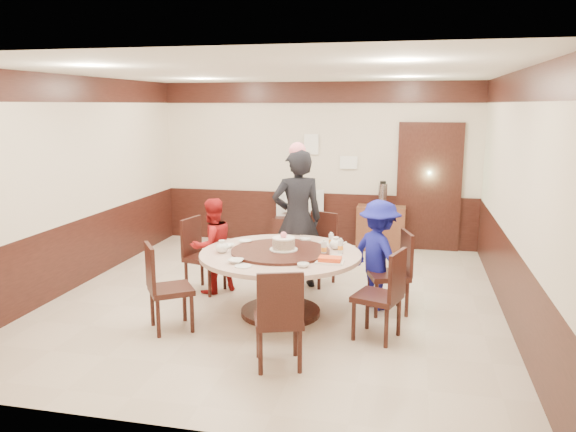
% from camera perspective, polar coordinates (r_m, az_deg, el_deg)
% --- Properties ---
extents(room, '(6.00, 6.04, 2.84)m').
position_cam_1_polar(room, '(6.94, -1.11, 0.10)').
color(room, beige).
rests_on(room, ground).
extents(banquet_table, '(1.86, 1.86, 0.78)m').
position_cam_1_polar(banquet_table, '(6.53, -0.77, -5.55)').
color(banquet_table, black).
rests_on(banquet_table, ground).
extents(chair_0, '(0.56, 0.55, 0.97)m').
position_cam_1_polar(chair_0, '(6.78, 10.31, -7.12)').
color(chair_0, black).
rests_on(chair_0, ground).
extents(chair_1, '(0.58, 0.58, 0.97)m').
position_cam_1_polar(chair_1, '(7.73, 2.90, -4.65)').
color(chair_1, black).
rests_on(chair_1, ground).
extents(chair_2, '(0.54, 0.53, 0.97)m').
position_cam_1_polar(chair_2, '(7.49, -8.53, -5.30)').
color(chair_2, black).
rests_on(chair_2, ground).
extents(chair_3, '(0.62, 0.61, 0.97)m').
position_cam_1_polar(chair_3, '(6.31, -11.96, -8.62)').
color(chair_3, black).
rests_on(chair_3, ground).
extents(chair_4, '(0.56, 0.56, 0.97)m').
position_cam_1_polar(chair_4, '(5.35, -0.95, -12.05)').
color(chair_4, black).
rests_on(chair_4, ground).
extents(chair_5, '(0.56, 0.56, 0.97)m').
position_cam_1_polar(chair_5, '(6.02, 9.21, -9.49)').
color(chair_5, black).
rests_on(chair_5, ground).
extents(person_standing, '(0.80, 0.68, 1.85)m').
position_cam_1_polar(person_standing, '(7.46, 0.95, -0.31)').
color(person_standing, black).
rests_on(person_standing, ground).
extents(person_red, '(0.75, 0.77, 1.24)m').
position_cam_1_polar(person_red, '(7.36, -7.70, -3.01)').
color(person_red, '#A11516').
rests_on(person_red, ground).
extents(person_blue, '(0.95, 0.95, 1.32)m').
position_cam_1_polar(person_blue, '(6.80, 9.25, -3.91)').
color(person_blue, navy).
rests_on(person_blue, ground).
extents(birthday_cake, '(0.32, 0.32, 0.21)m').
position_cam_1_polar(birthday_cake, '(6.45, -0.45, -2.81)').
color(birthday_cake, white).
rests_on(birthday_cake, banquet_table).
extents(teapot_left, '(0.17, 0.15, 0.13)m').
position_cam_1_polar(teapot_left, '(6.49, -6.73, -3.20)').
color(teapot_left, white).
rests_on(teapot_left, banquet_table).
extents(teapot_right, '(0.17, 0.15, 0.13)m').
position_cam_1_polar(teapot_right, '(6.62, 4.89, -2.87)').
color(teapot_right, white).
rests_on(teapot_right, banquet_table).
extents(bowl_0, '(0.17, 0.17, 0.04)m').
position_cam_1_polar(bowl_0, '(6.90, -4.35, -2.62)').
color(bowl_0, white).
rests_on(bowl_0, banquet_table).
extents(bowl_1, '(0.13, 0.13, 0.04)m').
position_cam_1_polar(bowl_1, '(5.89, 1.56, -5.02)').
color(bowl_1, white).
rests_on(bowl_1, banquet_table).
extents(bowl_2, '(0.17, 0.17, 0.04)m').
position_cam_1_polar(bowl_2, '(6.07, -5.35, -4.58)').
color(bowl_2, white).
rests_on(bowl_2, banquet_table).
extents(bowl_3, '(0.13, 0.13, 0.04)m').
position_cam_1_polar(bowl_3, '(6.23, 4.90, -4.17)').
color(bowl_3, white).
rests_on(bowl_3, banquet_table).
extents(bowl_4, '(0.16, 0.16, 0.04)m').
position_cam_1_polar(bowl_4, '(6.73, -6.16, -3.03)').
color(bowl_4, white).
rests_on(bowl_4, banquet_table).
extents(bowl_5, '(0.15, 0.15, 0.05)m').
position_cam_1_polar(bowl_5, '(6.96, 1.78, -2.45)').
color(bowl_5, white).
rests_on(bowl_5, banquet_table).
extents(saucer_near, '(0.18, 0.18, 0.01)m').
position_cam_1_polar(saucer_near, '(5.93, -4.59, -5.10)').
color(saucer_near, white).
rests_on(saucer_near, banquet_table).
extents(saucer_far, '(0.18, 0.18, 0.01)m').
position_cam_1_polar(saucer_far, '(6.86, 3.86, -2.82)').
color(saucer_far, white).
rests_on(saucer_far, banquet_table).
extents(shrimp_platter, '(0.30, 0.20, 0.06)m').
position_cam_1_polar(shrimp_platter, '(6.07, 4.29, -4.50)').
color(shrimp_platter, white).
rests_on(shrimp_platter, banquet_table).
extents(bottle_0, '(0.06, 0.06, 0.16)m').
position_cam_1_polar(bottle_0, '(6.34, 3.67, -3.31)').
color(bottle_0, silver).
rests_on(bottle_0, banquet_table).
extents(bottle_1, '(0.06, 0.06, 0.16)m').
position_cam_1_polar(bottle_1, '(6.43, 5.36, -3.14)').
color(bottle_1, silver).
rests_on(bottle_1, banquet_table).
extents(bottle_2, '(0.06, 0.06, 0.16)m').
position_cam_1_polar(bottle_2, '(6.71, 4.41, -2.50)').
color(bottle_2, silver).
rests_on(bottle_2, banquet_table).
extents(tv_stand, '(0.85, 0.45, 0.50)m').
position_cam_1_polar(tv_stand, '(9.78, 1.16, -1.57)').
color(tv_stand, black).
rests_on(tv_stand, ground).
extents(television, '(0.83, 0.19, 0.48)m').
position_cam_1_polar(television, '(9.69, 1.17, 1.25)').
color(television, gray).
rests_on(television, tv_stand).
extents(side_cabinet, '(0.80, 0.40, 0.75)m').
position_cam_1_polar(side_cabinet, '(9.61, 9.40, -1.19)').
color(side_cabinet, brown).
rests_on(side_cabinet, ground).
extents(thermos, '(0.15, 0.15, 0.38)m').
position_cam_1_polar(thermos, '(9.51, 9.59, 2.14)').
color(thermos, silver).
rests_on(thermos, side_cabinet).
extents(notice_left, '(0.25, 0.00, 0.35)m').
position_cam_1_polar(notice_left, '(9.73, 2.37, 7.29)').
color(notice_left, white).
rests_on(notice_left, room).
extents(notice_right, '(0.30, 0.00, 0.22)m').
position_cam_1_polar(notice_right, '(9.67, 6.17, 5.42)').
color(notice_right, white).
rests_on(notice_right, room).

